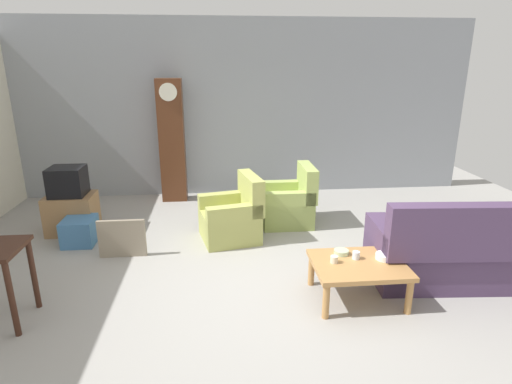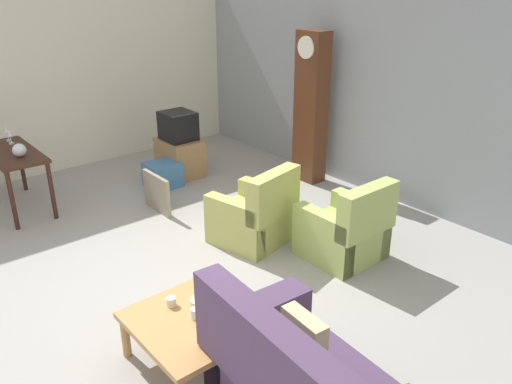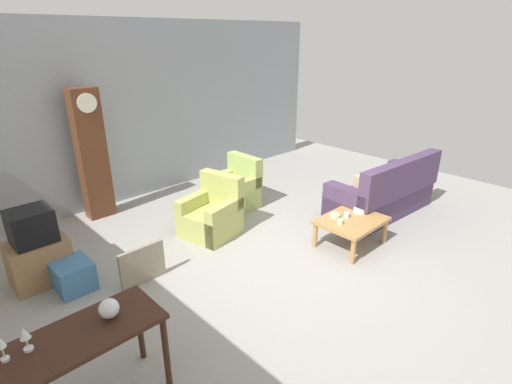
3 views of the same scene
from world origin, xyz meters
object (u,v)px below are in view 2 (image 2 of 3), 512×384
Objects in this scene: armchair_olive_near at (254,217)px; grandfather_clock at (311,108)px; glass_dome_cloche at (19,150)px; cup_blue_rimmed at (196,313)px; wine_glass_tall at (7,131)px; cup_cream_tall at (171,302)px; bowl_white_stacked at (215,336)px; wine_glass_mid at (10,135)px; framed_picture_leaning at (157,193)px; cup_white_porcelain at (250,327)px; coffee_table_wood at (187,329)px; bowl_shallow_green at (200,302)px; tv_stand_cabinet at (180,157)px; console_table_dark at (13,160)px; armchair_olive_far at (345,232)px; storage_box_blue at (163,175)px; tv_crt at (178,126)px.

grandfather_clock is at bearing 117.89° from armchair_olive_near.
glass_dome_cloche is 3.68m from cup_blue_rimmed.
cup_blue_rimmed is at bearing 1.01° from wine_glass_tall.
armchair_olive_near is 11.47× the size of cup_cream_tall.
bowl_white_stacked is 4.57m from wine_glass_mid.
wine_glass_mid is at bearing -178.86° from cup_blue_rimmed.
wine_glass_mid reaches higher than framed_picture_leaning.
coffee_table_wood is at bearing -143.11° from cup_white_porcelain.
wine_glass_tall is (-0.74, 0.07, 0.06)m from glass_dome_cloche.
framed_picture_leaning is (-0.46, -2.32, -0.84)m from grandfather_clock.
bowl_shallow_green is at bearing 159.96° from bowl_white_stacked.
armchair_olive_near is 0.97× the size of coffee_table_wood.
tv_stand_cabinet is (-2.36, 0.47, -0.02)m from armchair_olive_near.
cup_blue_rimmed is at bearing 2.58° from console_table_dark.
armchair_olive_far reaches higher than coffee_table_wood.
console_table_dark is (-2.68, -1.80, 0.37)m from armchair_olive_near.
tv_stand_cabinet is at bearing 150.52° from bowl_shallow_green.
cup_blue_rimmed is 0.18m from bowl_shallow_green.
cup_white_porcelain is 1.07× the size of cup_cream_tall.
grandfather_clock is at bearing 60.80° from wine_glass_mid.
bowl_shallow_green is at bearing -22.12° from framed_picture_leaning.
tv_stand_cabinet is 1.46× the size of storage_box_blue.
coffee_table_wood is 5.98× the size of bowl_shallow_green.
tv_stand_cabinet is (-3.62, 2.19, -0.07)m from coffee_table_wood.
framed_picture_leaning is (0.91, -0.93, -0.03)m from tv_stand_cabinet.
tv_crt reaches higher than cup_cream_tall.
cup_cream_tall is (-0.26, -0.06, -0.00)m from cup_blue_rimmed.
tv_crt is (-3.27, -0.05, 0.48)m from armchair_olive_far.
tv_stand_cabinet is 0.50m from tv_crt.
storage_box_blue is (0.23, -0.44, -0.60)m from tv_crt.
cup_blue_rimmed is (2.70, -1.17, 0.21)m from framed_picture_leaning.
bowl_white_stacked is at bearing 0.67° from wine_glass_mid.
framed_picture_leaning is 3.26m from cup_white_porcelain.
glass_dome_cloche is (-0.95, -1.32, 0.62)m from framed_picture_leaning.
cup_cream_tall is at bearing 0.29° from wine_glass_mid.
tv_stand_cabinet is at bearing 147.23° from cup_cream_tall.
grandfather_clock is at bearing 125.80° from bowl_white_stacked.
armchair_olive_far is 3.08m from storage_box_blue.
armchair_olive_far is 4.61× the size of wine_glass_mid.
armchair_olive_near is 4.86× the size of bowl_white_stacked.
glass_dome_cloche reaches higher than storage_box_blue.
grandfather_clock reaches higher than bowl_shallow_green.
armchair_olive_far reaches higher than cup_cream_tall.
cup_cream_tall is (2.44, -1.24, 0.21)m from framed_picture_leaning.
coffee_table_wood is 4.28m from wine_glass_mid.
storage_box_blue is 1.95m from glass_dome_cloche.
tv_crt is at bearing 154.92° from cup_white_porcelain.
armchair_olive_far reaches higher than tv_stand_cabinet.
armchair_olive_near is 2.27m from bowl_white_stacked.
grandfather_clock is 10.88× the size of wine_glass_mid.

